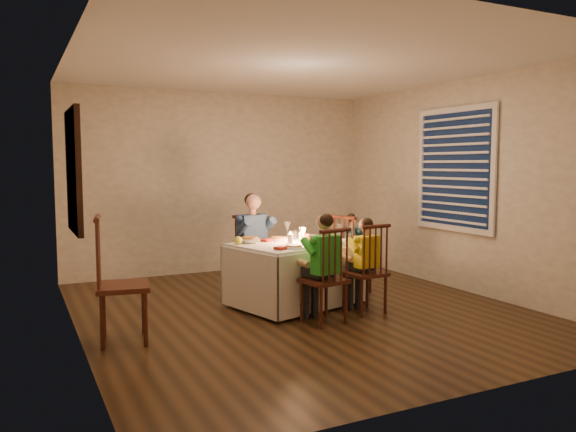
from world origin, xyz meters
name	(u,v)px	position (x,y,z in m)	size (l,w,h in m)	color
ground	(300,310)	(0.00, 0.00, 0.00)	(5.00, 5.00, 0.00)	black
wall_left	(74,194)	(-2.25, 0.00, 1.30)	(0.02, 5.00, 2.60)	beige
wall_right	(462,186)	(2.25, 0.00, 1.30)	(0.02, 5.00, 2.60)	beige
wall_back	(221,182)	(0.00, 2.50, 1.30)	(4.50, 0.02, 2.60)	beige
ceiling	(301,64)	(0.00, 0.00, 2.60)	(5.00, 5.00, 0.00)	white
dining_table	(296,260)	(0.06, 0.22, 0.50)	(1.55, 1.29, 0.67)	silver
chair_adult	(254,294)	(-0.16, 0.92, 0.00)	(0.39, 0.37, 0.95)	#34150E
chair_near_left	(324,323)	(-0.02, -0.54, 0.00)	(0.39, 0.37, 0.95)	#34150E
chair_near_right	(364,313)	(0.55, -0.41, 0.00)	(0.39, 0.37, 0.95)	#34150E
chair_end	(352,292)	(0.96, 0.46, 0.00)	(0.39, 0.37, 0.95)	#34150E
chair_extra	(125,342)	(-1.90, -0.29, 0.00)	(0.46, 0.44, 1.13)	#34150E
adult	(254,294)	(-0.16, 0.92, 0.00)	(0.44, 0.40, 1.22)	#304C78
child_green	(324,323)	(-0.02, -0.54, 0.00)	(0.36, 0.33, 1.09)	green
child_yellow	(364,313)	(0.55, -0.41, 0.00)	(0.32, 0.29, 1.01)	yellow
child_teal	(352,292)	(0.96, 0.46, 0.00)	(0.30, 0.27, 0.97)	#1A3941
setting_adult	(279,239)	(-0.02, 0.48, 0.71)	(0.26, 0.26, 0.02)	silver
setting_green	(294,247)	(-0.15, -0.13, 0.71)	(0.26, 0.26, 0.02)	silver
setting_yellow	(332,242)	(0.38, -0.02, 0.71)	(0.26, 0.26, 0.02)	silver
setting_teal	(322,238)	(0.47, 0.37, 0.71)	(0.26, 0.26, 0.02)	silver
candle_left	(290,239)	(-0.02, 0.20, 0.75)	(0.06, 0.06, 0.10)	white
candle_right	(302,237)	(0.14, 0.25, 0.75)	(0.06, 0.06, 0.10)	white
squash	(238,241)	(-0.58, 0.34, 0.74)	(0.09, 0.09, 0.09)	#FFF643
orange_fruit	(307,237)	(0.25, 0.32, 0.74)	(0.08, 0.08, 0.08)	orange
serving_bowl	(250,241)	(-0.42, 0.40, 0.73)	(0.22, 0.22, 0.06)	silver
wall_mirror	(74,171)	(-2.22, 0.30, 1.50)	(0.06, 0.95, 1.15)	black
window_blinds	(454,169)	(2.21, 0.10, 1.50)	(0.07, 1.34, 1.54)	black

